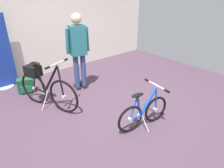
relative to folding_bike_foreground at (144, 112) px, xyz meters
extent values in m
plane|color=#473342|center=(-0.16, 0.53, -0.28)|extent=(6.78, 6.78, 0.00)
cube|color=silver|center=(-0.16, 3.23, 1.26)|extent=(6.78, 0.10, 3.08)
cylinder|color=#B7B7BC|center=(-1.34, 3.01, -0.27)|extent=(0.36, 0.36, 0.02)
torus|color=black|center=(0.27, -0.04, -0.05)|extent=(0.46, 0.11, 0.46)
cylinder|color=#B7B7BC|center=(0.27, -0.04, -0.05)|extent=(0.07, 0.06, 0.06)
torus|color=black|center=(-0.26, 0.04, -0.05)|extent=(0.46, 0.11, 0.46)
cylinder|color=#B7B7BC|center=(-0.26, 0.04, -0.05)|extent=(0.07, 0.06, 0.06)
cylinder|color=#1947B2|center=(-0.16, 0.02, -0.05)|extent=(0.21, 0.06, 0.05)
cylinder|color=#1947B2|center=(0.08, -0.01, 0.16)|extent=(0.33, 0.09, 0.45)
cylinder|color=#1947B2|center=(-0.10, 0.02, 0.13)|extent=(0.12, 0.05, 0.39)
cylinder|color=#1947B2|center=(-0.16, 0.02, -0.05)|extent=(0.21, 0.05, 0.04)
cylinder|color=#1947B2|center=(0.24, -0.03, 0.16)|extent=(0.07, 0.04, 0.42)
cylinder|color=#1947B2|center=(-0.20, 0.03, 0.14)|extent=(0.14, 0.04, 0.38)
ellipsoid|color=black|center=(-0.15, 0.02, 0.34)|extent=(0.23, 0.12, 0.05)
cylinder|color=#B7B7BC|center=(0.22, -0.03, 0.39)|extent=(0.03, 0.03, 0.04)
cylinder|color=#B7B7BC|center=(0.22, -0.03, 0.41)|extent=(0.09, 0.44, 0.03)
cylinder|color=black|center=(0.19, -0.25, 0.41)|extent=(0.05, 0.09, 0.04)
cylinder|color=black|center=(0.25, 0.19, 0.41)|extent=(0.05, 0.09, 0.04)
cylinder|color=#B7B7BC|center=(-0.06, 0.01, -0.06)|extent=(0.14, 0.03, 0.14)
cylinder|color=#B7B7BC|center=(-0.04, -0.09, -0.17)|extent=(0.04, 0.19, 0.22)
torus|color=black|center=(-0.78, 1.20, 0.04)|extent=(0.28, 0.61, 0.64)
cylinder|color=#B7B7BC|center=(-0.78, 1.20, 0.04)|extent=(0.07, 0.07, 0.06)
torus|color=black|center=(-1.05, 1.88, 0.04)|extent=(0.28, 0.61, 0.64)
cylinder|color=#B7B7BC|center=(-1.05, 1.88, 0.04)|extent=(0.07, 0.07, 0.06)
cylinder|color=black|center=(-1.00, 1.75, 0.03)|extent=(0.14, 0.27, 0.05)
cylinder|color=black|center=(-0.87, 1.44, 0.32)|extent=(0.20, 0.42, 0.61)
cylinder|color=black|center=(-0.97, 1.68, 0.29)|extent=(0.09, 0.15, 0.53)
cylinder|color=black|center=(-1.00, 1.75, 0.03)|extent=(0.13, 0.27, 0.04)
cylinder|color=black|center=(-0.79, 1.23, 0.33)|extent=(0.06, 0.09, 0.58)
cylinder|color=black|center=(-1.02, 1.81, 0.30)|extent=(0.09, 0.18, 0.52)
ellipsoid|color=black|center=(-0.99, 1.73, 0.57)|extent=(0.17, 0.24, 0.05)
cylinder|color=#B7B7BC|center=(-0.80, 1.26, 0.63)|extent=(0.03, 0.03, 0.04)
cylinder|color=#B7B7BC|center=(-0.80, 1.26, 0.65)|extent=(0.42, 0.19, 0.03)
cylinder|color=black|center=(-1.00, 1.17, 0.65)|extent=(0.10, 0.07, 0.04)
cylinder|color=black|center=(-0.60, 1.34, 0.65)|extent=(0.10, 0.07, 0.04)
cylinder|color=#B7B7BC|center=(-0.95, 1.62, 0.02)|extent=(0.07, 0.14, 0.14)
cylinder|color=#B7B7BC|center=(-1.01, 1.54, -0.13)|extent=(0.19, 0.09, 0.30)
cube|color=black|center=(-1.03, 1.83, 0.41)|extent=(0.29, 0.33, 0.20)
cylinder|color=navy|center=(0.04, 1.81, 0.12)|extent=(0.11, 0.11, 0.79)
cube|color=black|center=(0.05, 1.86, -0.24)|extent=(0.14, 0.25, 0.07)
cylinder|color=navy|center=(-0.12, 1.84, 0.12)|extent=(0.11, 0.11, 0.79)
cube|color=black|center=(-0.11, 1.89, -0.24)|extent=(0.14, 0.25, 0.07)
cube|color=#23606B|center=(-0.04, 1.82, 0.82)|extent=(0.35, 0.26, 0.61)
cylinder|color=#23606B|center=(0.17, 1.79, 0.82)|extent=(0.12, 0.12, 0.52)
cylinder|color=#23606B|center=(-0.24, 1.88, 0.82)|extent=(0.10, 0.12, 0.52)
sphere|color=tan|center=(-0.04, 1.82, 1.25)|extent=(0.21, 0.21, 0.21)
cube|color=#19472D|center=(-1.05, 2.43, -0.12)|extent=(0.37, 0.28, 0.32)
cube|color=#1F5939|center=(-1.09, 2.34, -0.17)|extent=(0.22, 0.11, 0.14)
camera|label=1|loc=(-2.11, -1.71, 1.79)|focal=31.84mm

